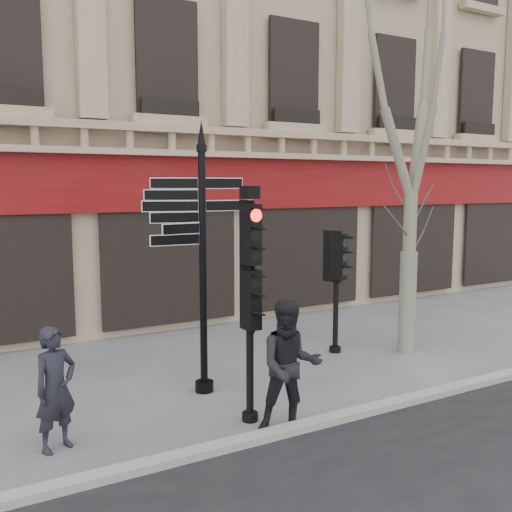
{
  "coord_description": "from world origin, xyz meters",
  "views": [
    {
      "loc": [
        -4.92,
        -7.98,
        3.58
      ],
      "look_at": [
        -0.06,
        0.6,
        2.34
      ],
      "focal_mm": 40.0,
      "sensor_mm": 36.0,
      "label": 1
    }
  ],
  "objects_px": {
    "traffic_signal_secondary": "(336,270)",
    "traffic_signal_main": "(250,275)",
    "pedestrian_a": "(56,389)",
    "pedestrian_b": "(290,366)",
    "plane_tree": "(415,70)",
    "fingerpost": "(202,212)"
  },
  "relations": [
    {
      "from": "traffic_signal_secondary",
      "to": "traffic_signal_main",
      "type": "bearing_deg",
      "value": -169.55
    },
    {
      "from": "pedestrian_a",
      "to": "traffic_signal_main",
      "type": "bearing_deg",
      "value": -33.72
    },
    {
      "from": "pedestrian_b",
      "to": "plane_tree",
      "type": "bearing_deg",
      "value": 47.89
    },
    {
      "from": "plane_tree",
      "to": "pedestrian_a",
      "type": "bearing_deg",
      "value": -172.05
    },
    {
      "from": "traffic_signal_main",
      "to": "plane_tree",
      "type": "height_order",
      "value": "plane_tree"
    },
    {
      "from": "pedestrian_a",
      "to": "pedestrian_b",
      "type": "xyz_separation_m",
      "value": [
        3.07,
        -1.05,
        0.12
      ]
    },
    {
      "from": "traffic_signal_secondary",
      "to": "pedestrian_a",
      "type": "height_order",
      "value": "traffic_signal_secondary"
    },
    {
      "from": "fingerpost",
      "to": "plane_tree",
      "type": "bearing_deg",
      "value": 14.58
    },
    {
      "from": "fingerpost",
      "to": "pedestrian_b",
      "type": "height_order",
      "value": "fingerpost"
    },
    {
      "from": "traffic_signal_main",
      "to": "pedestrian_a",
      "type": "xyz_separation_m",
      "value": [
        -2.73,
        0.47,
        -1.39
      ]
    },
    {
      "from": "fingerpost",
      "to": "traffic_signal_main",
      "type": "xyz_separation_m",
      "value": [
        0.09,
        -1.48,
        -0.87
      ]
    },
    {
      "from": "plane_tree",
      "to": "pedestrian_a",
      "type": "height_order",
      "value": "plane_tree"
    },
    {
      "from": "plane_tree",
      "to": "pedestrian_b",
      "type": "distance_m",
      "value": 6.86
    },
    {
      "from": "fingerpost",
      "to": "plane_tree",
      "type": "relative_size",
      "value": 0.55
    },
    {
      "from": "traffic_signal_secondary",
      "to": "plane_tree",
      "type": "distance_m",
      "value": 4.37
    },
    {
      "from": "traffic_signal_main",
      "to": "fingerpost",
      "type": "bearing_deg",
      "value": 92.37
    },
    {
      "from": "fingerpost",
      "to": "traffic_signal_main",
      "type": "height_order",
      "value": "fingerpost"
    },
    {
      "from": "traffic_signal_main",
      "to": "plane_tree",
      "type": "relative_size",
      "value": 0.43
    },
    {
      "from": "traffic_signal_main",
      "to": "pedestrian_b",
      "type": "distance_m",
      "value": 1.45
    },
    {
      "from": "fingerpost",
      "to": "traffic_signal_secondary",
      "type": "distance_m",
      "value": 3.74
    },
    {
      "from": "fingerpost",
      "to": "pedestrian_b",
      "type": "relative_size",
      "value": 2.39
    },
    {
      "from": "fingerpost",
      "to": "traffic_signal_secondary",
      "type": "relative_size",
      "value": 1.82
    }
  ]
}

